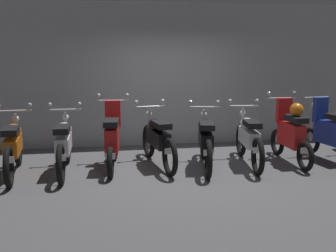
% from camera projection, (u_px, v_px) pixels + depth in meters
% --- Properties ---
extents(ground_plane, '(80.00, 80.00, 0.00)m').
position_uv_depth(ground_plane, '(184.00, 170.00, 7.11)').
color(ground_plane, '#4C4C4F').
extents(back_wall, '(16.00, 0.30, 3.08)m').
position_uv_depth(back_wall, '(165.00, 75.00, 8.96)').
color(back_wall, '#9EA0A3').
rests_on(back_wall, ground).
extents(motorbike_slot_1, '(0.59, 1.95, 1.15)m').
position_uv_depth(motorbike_slot_1, '(13.00, 146.00, 6.77)').
color(motorbike_slot_1, black).
rests_on(motorbike_slot_1, ground).
extents(motorbike_slot_2, '(0.59, 1.95, 1.15)m').
position_uv_depth(motorbike_slot_2, '(64.00, 144.00, 6.91)').
color(motorbike_slot_2, black).
rests_on(motorbike_slot_2, ground).
extents(motorbike_slot_3, '(0.59, 1.68, 1.29)m').
position_uv_depth(motorbike_slot_3, '(112.00, 139.00, 7.16)').
color(motorbike_slot_3, black).
rests_on(motorbike_slot_3, ground).
extents(motorbike_slot_4, '(0.58, 1.94, 1.15)m').
position_uv_depth(motorbike_slot_4, '(158.00, 139.00, 7.31)').
color(motorbike_slot_4, black).
rests_on(motorbike_slot_4, ground).
extents(motorbike_slot_5, '(0.61, 1.93, 1.15)m').
position_uv_depth(motorbike_slot_5, '(206.00, 140.00, 7.23)').
color(motorbike_slot_5, black).
rests_on(motorbike_slot_5, ground).
extents(motorbike_slot_6, '(0.59, 1.95, 1.15)m').
position_uv_depth(motorbike_slot_6, '(249.00, 138.00, 7.39)').
color(motorbike_slot_6, black).
rests_on(motorbike_slot_6, ground).
extents(motorbike_slot_7, '(0.59, 1.68, 1.29)m').
position_uv_depth(motorbike_slot_7, '(290.00, 132.00, 7.53)').
color(motorbike_slot_7, black).
rests_on(motorbike_slot_7, ground).
extents(motorbike_slot_8, '(0.56, 1.67, 1.18)m').
position_uv_depth(motorbike_slot_8, '(330.00, 133.00, 7.69)').
color(motorbike_slot_8, black).
rests_on(motorbike_slot_8, ground).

